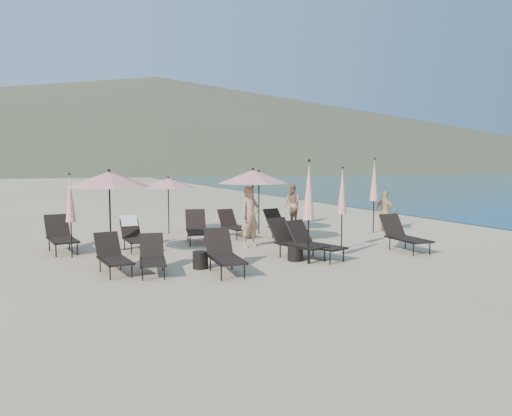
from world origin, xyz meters
name	(u,v)px	position (x,y,z in m)	size (l,w,h in m)	color
ground	(303,260)	(0.00, 0.00, 0.00)	(800.00, 800.00, 0.00)	#D6BA8C
volcanic_headland	(175,124)	(71.37, 302.62, 26.49)	(690.00, 690.00, 55.00)	brown
lounger_0	(113,255)	(-4.95, 0.35, 0.42)	(0.78, 1.63, 0.90)	black
lounger_1	(152,256)	(-4.09, -0.07, 0.41)	(0.83, 1.60, 0.88)	black
lounger_2	(224,253)	(-2.50, -0.65, 0.46)	(0.79, 1.76, 0.99)	black
lounger_3	(295,240)	(-0.11, 0.30, 0.49)	(1.17, 1.94, 1.05)	black
lounger_4	(314,242)	(0.32, 0.01, 0.47)	(1.17, 1.85, 1.00)	black
lounger_5	(403,235)	(3.39, 0.03, 0.48)	(0.77, 1.82, 1.03)	black
lounger_6	(61,235)	(-5.99, 3.84, 0.49)	(0.94, 1.89, 1.04)	black
lounger_7	(133,234)	(-3.96, 3.44, 0.47)	(0.67, 1.60, 0.98)	black
lounger_8	(197,228)	(-1.82, 3.93, 0.48)	(1.03, 1.89, 1.03)	black
lounger_9	(233,225)	(-0.30, 4.57, 0.44)	(0.78, 1.68, 0.93)	black
lounger_10	(284,225)	(1.15, 3.54, 0.46)	(1.01, 1.82, 0.99)	black
umbrella_open_0	(109,179)	(-4.78, 2.07, 2.16)	(2.28, 2.28, 2.45)	black
umbrella_open_1	(253,177)	(-0.39, 2.60, 2.17)	(2.28, 2.28, 2.46)	black
umbrella_open_2	(168,183)	(-2.22, 6.22, 1.87)	(1.97, 1.97, 2.12)	black
umbrella_open_3	(259,177)	(0.85, 4.99, 2.07)	(2.18, 2.18, 2.35)	black
umbrella_closed_0	(309,191)	(-0.14, -0.54, 1.88)	(0.32, 0.32, 2.70)	black
umbrella_closed_1	(374,181)	(4.87, 3.52, 1.94)	(0.33, 0.33, 2.79)	black
umbrella_closed_2	(70,199)	(-5.75, 2.72, 1.63)	(0.27, 0.27, 2.34)	black
umbrella_closed_3	(342,192)	(1.84, 0.98, 1.74)	(0.29, 0.29, 2.50)	black
side_table_0	(200,260)	(-2.89, -0.01, 0.22)	(0.39, 0.39, 0.43)	black
side_table_1	(295,253)	(-0.27, -0.06, 0.21)	(0.42, 0.42, 0.41)	black
beachgoer_a	(250,217)	(-0.56, 2.41, 0.94)	(0.69, 0.45, 1.88)	tan
beachgoer_b	(292,204)	(3.23, 6.98, 0.85)	(0.83, 0.65, 1.71)	#9E6F51
beachgoer_c	(386,211)	(5.48, 3.61, 0.77)	(0.90, 0.38, 1.54)	tan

